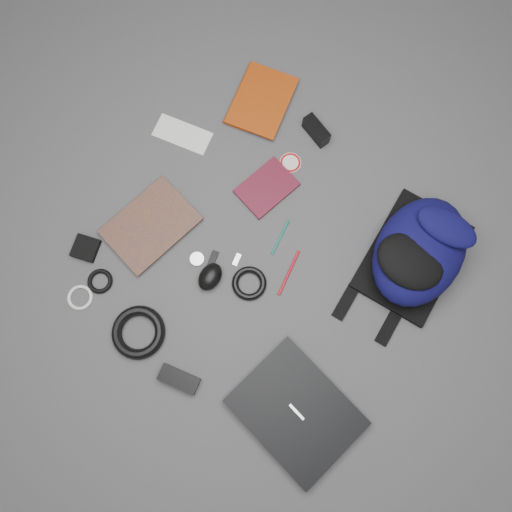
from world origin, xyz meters
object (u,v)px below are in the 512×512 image
Objects in this scene: backpack at (420,251)px; compact_camera at (316,131)px; laptop at (296,411)px; comic_book at (130,204)px; pouch at (86,248)px; dvd_case at (267,188)px; textbook_red at (237,92)px; power_brick at (179,379)px; mouse at (210,277)px.

backpack is 3.89× the size of compact_camera.
laptop is 1.25× the size of comic_book.
backpack reaches higher than pouch.
dvd_case is (-0.52, 0.50, -0.01)m from laptop.
backpack is 0.83m from textbook_red.
pouch is (-0.84, -0.65, -0.08)m from backpack.
textbook_red is 0.99m from power_brick.
textbook_red is 0.37m from dvd_case.
backpack reaches higher than comic_book.
mouse is at bearing -71.27° from compact_camera.
laptop is 4.53× the size of pouch.
laptop is 0.92m from compact_camera.
backpack is 1.16× the size of laptop.
compact_camera is at bearing 85.69° from mouse.
laptop reaches higher than dvd_case.
compact_camera is (0.01, 0.26, 0.02)m from dvd_case.
comic_book reaches higher than pouch.
power_brick is at bearing -121.45° from backpack.
pouch is at bearing -162.82° from mouse.
textbook_red is at bearing 113.78° from mouse.
laptop is 0.72m from dvd_case.
laptop is (0.01, -0.62, -0.07)m from backpack.
pouch is at bearing -150.43° from backpack.
mouse is at bearing 26.02° from pouch.
laptop is 1.91× the size of dvd_case.
power_brick is at bearing -65.18° from dvd_case.
comic_book is 3.62× the size of pouch.
compact_camera is 0.86× the size of power_brick.
laptop is at bearing -34.81° from dvd_case.
backpack is at bearing 21.66° from dvd_case.
dvd_case is 0.63m from pouch.
mouse is at bearing 169.10° from laptop.
dvd_case is 1.75× the size of compact_camera.
dvd_case is at bearing 89.81° from mouse.
backpack is at bearing 37.88° from pouch.
power_brick reaches higher than comic_book.
comic_book is (-0.83, -0.45, -0.08)m from backpack.
dvd_case is (0.31, 0.33, -0.00)m from comic_book.
mouse is 1.21× the size of pouch.
textbook_red is 0.74m from pouch.
pouch is at bearing -85.44° from comic_book.
dvd_case is (0.30, -0.21, -0.01)m from textbook_red.
power_brick reaches higher than textbook_red.
backpack reaches higher than compact_camera.
dvd_case is 0.26m from compact_camera.
laptop is at bearing -41.59° from compact_camera.
backpack is 5.26× the size of pouch.
laptop is 3.35× the size of compact_camera.
backpack reaches higher than mouse.
laptop is 3.73× the size of mouse.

